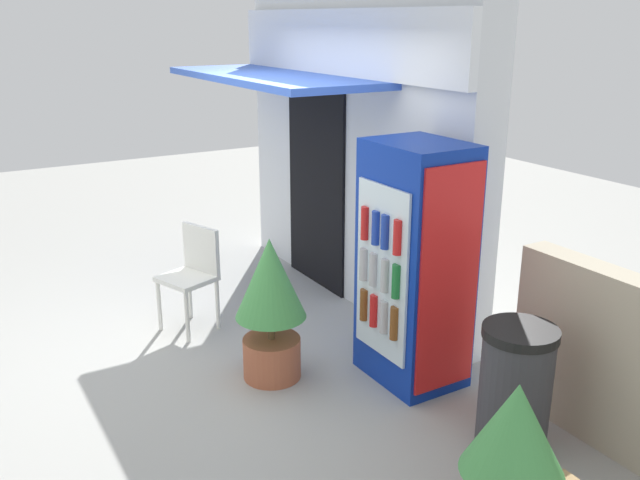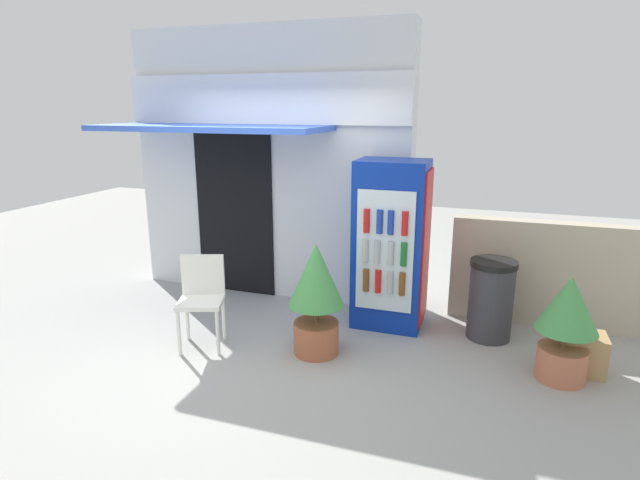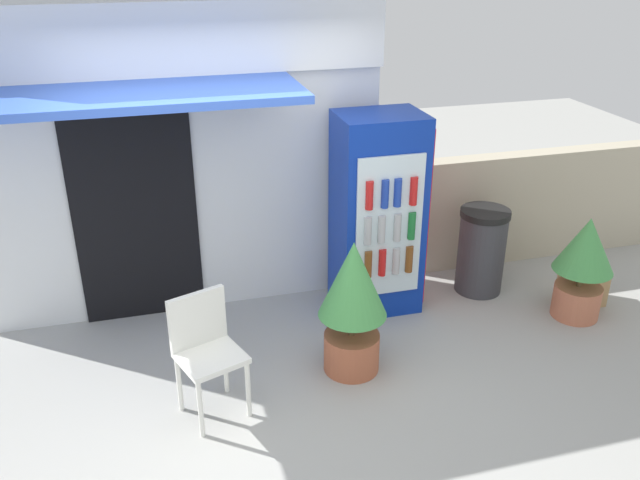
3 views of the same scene
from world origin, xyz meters
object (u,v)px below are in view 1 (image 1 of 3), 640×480
(drink_cooler, at_px, (414,265))
(trash_bin, at_px, (515,389))
(plastic_chair, at_px, (193,270))
(potted_plant_near_shop, at_px, (271,300))
(potted_plant_curbside, at_px, (512,456))

(drink_cooler, bearing_deg, trash_bin, -0.58)
(drink_cooler, xyz_separation_m, plastic_chair, (-1.64, -1.07, -0.36))
(drink_cooler, height_order, potted_plant_near_shop, drink_cooler)
(drink_cooler, xyz_separation_m, potted_plant_near_shop, (-0.52, -0.90, -0.26))
(plastic_chair, bearing_deg, potted_plant_curbside, 6.96)
(plastic_chair, relative_size, potted_plant_near_shop, 0.82)
(drink_cooler, height_order, trash_bin, drink_cooler)
(plastic_chair, relative_size, potted_plant_curbside, 0.95)
(potted_plant_near_shop, distance_m, trash_bin, 1.80)
(drink_cooler, height_order, plastic_chair, drink_cooler)
(drink_cooler, distance_m, potted_plant_curbside, 1.81)
(drink_cooler, relative_size, potted_plant_near_shop, 1.63)
(plastic_chair, distance_m, potted_plant_near_shop, 1.14)
(plastic_chair, distance_m, trash_bin, 2.88)
(potted_plant_near_shop, relative_size, potted_plant_curbside, 1.16)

